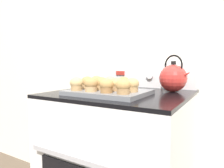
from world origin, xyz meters
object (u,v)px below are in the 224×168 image
at_px(muffin_r1_c2, 116,84).
at_px(tea_kettle, 173,78).
at_px(stove_range, 121,168).
at_px(muffin_r0_c0, 76,84).
at_px(muffin_r1_c1, 101,84).
at_px(muffin_r2_c0, 96,82).
at_px(muffin_pan, 108,92).
at_px(muffin_r0_c1, 91,85).
at_px(muffin_r0_c2, 106,86).
at_px(muffin_r1_c3, 132,85).
at_px(muffin_r0_c3, 123,87).
at_px(muffin_r1_c0, 87,83).
at_px(muffin_r2_c1, 110,82).
at_px(muffin_r2_c2, 123,83).

bearing_deg(muffin_r1_c2, tea_kettle, 51.47).
bearing_deg(stove_range, muffin_r0_c0, -125.44).
distance_m(muffin_r1_c1, muffin_r2_c0, 0.13).
distance_m(muffin_pan, tea_kettle, 0.39).
distance_m(muffin_r0_c1, muffin_r0_c2, 0.09).
distance_m(stove_range, muffin_pan, 0.48).
relative_size(muffin_pan, muffin_r1_c1, 5.85).
bearing_deg(muffin_r1_c3, stove_range, 135.34).
bearing_deg(tea_kettle, muffin_r0_c3, -109.96).
xyz_separation_m(stove_range, muffin_pan, (-0.01, -0.12, 0.47)).
height_order(muffin_r2_c0, tea_kettle, tea_kettle).
height_order(muffin_r1_c0, muffin_r1_c1, same).
bearing_deg(muffin_r2_c1, muffin_r0_c0, -117.01).
bearing_deg(tea_kettle, muffin_r2_c1, -149.23).
xyz_separation_m(muffin_r0_c0, tea_kettle, (0.40, 0.37, 0.03)).
xyz_separation_m(muffin_r0_c3, tea_kettle, (0.13, 0.37, 0.03)).
bearing_deg(muffin_r1_c0, muffin_r0_c3, -18.18).
xyz_separation_m(muffin_pan, muffin_r0_c1, (-0.05, -0.09, 0.04)).
distance_m(muffin_r0_c3, muffin_r1_c3, 0.09).
bearing_deg(muffin_r1_c1, muffin_r0_c1, -92.24).
height_order(stove_range, muffin_r1_c2, muffin_r1_c2).
bearing_deg(muffin_r1_c1, muffin_r0_c0, -135.90).
height_order(muffin_r0_c2, muffin_r1_c0, same).
bearing_deg(muffin_r0_c1, muffin_pan, 62.32).
bearing_deg(muffin_pan, muffin_r1_c3, 0.02).
bearing_deg(muffin_r1_c3, muffin_r1_c1, -179.43).
relative_size(stove_range, muffin_r0_c2, 13.35).
relative_size(muffin_r0_c3, muffin_r2_c2, 1.00).
xyz_separation_m(muffin_r1_c2, muffin_r2_c1, (-0.09, 0.09, 0.00)).
bearing_deg(muffin_r0_c1, muffin_r2_c2, 62.87).
relative_size(muffin_r0_c3, muffin_r2_c1, 1.00).
relative_size(muffin_r0_c2, muffin_r1_c0, 1.00).
height_order(muffin_r2_c1, tea_kettle, tea_kettle).
relative_size(muffin_r0_c2, muffin_r2_c2, 1.00).
xyz_separation_m(muffin_r0_c3, muffin_r1_c3, (0.00, 0.09, 0.00)).
relative_size(muffin_r0_c3, muffin_r1_c0, 1.00).
distance_m(muffin_pan, muffin_r1_c2, 0.06).
distance_m(muffin_pan, muffin_r2_c0, 0.17).
height_order(muffin_r1_c3, tea_kettle, tea_kettle).
bearing_deg(muffin_r1_c2, muffin_r1_c0, -179.61).
bearing_deg(muffin_r0_c2, muffin_r2_c2, 90.45).
distance_m(muffin_r0_c3, muffin_r1_c0, 0.29).
relative_size(muffin_r0_c2, muffin_r1_c3, 1.00).
relative_size(muffin_r0_c0, muffin_r1_c0, 1.00).
bearing_deg(muffin_r0_c3, muffin_r0_c0, -179.46).
height_order(muffin_pan, muffin_r2_c2, muffin_r2_c2).
relative_size(stove_range, muffin_r1_c2, 13.35).
bearing_deg(tea_kettle, muffin_r0_c0, -137.61).
height_order(muffin_r0_c3, muffin_r2_c2, same).
bearing_deg(muffin_r1_c3, muffin_r0_c3, -91.10).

